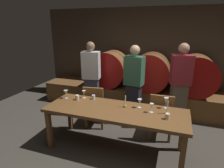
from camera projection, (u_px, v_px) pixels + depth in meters
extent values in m
plane|color=#3F3A33|center=(128.00, 162.00, 2.87)|extent=(7.95, 7.95, 0.00)
cube|color=#473A2D|center=(155.00, 57.00, 4.92)|extent=(6.11, 0.24, 2.46)
cube|color=brown|center=(149.00, 98.00, 4.71)|extent=(5.50, 0.90, 0.52)
cylinder|color=brown|center=(111.00, 68.00, 4.82)|extent=(0.88, 0.79, 0.88)
cylinder|color=#9E1411|center=(105.00, 72.00, 4.45)|extent=(0.90, 0.03, 0.90)
cylinder|color=#9E1411|center=(116.00, 65.00, 5.19)|extent=(0.90, 0.03, 0.90)
cylinder|color=#2D2D33|center=(111.00, 68.00, 4.82)|extent=(0.89, 0.04, 0.89)
cylinder|color=brown|center=(151.00, 71.00, 4.50)|extent=(0.88, 0.79, 0.88)
cylinder|color=#B21C16|center=(148.00, 75.00, 4.13)|extent=(0.90, 0.03, 0.90)
cylinder|color=#B21C16|center=(153.00, 68.00, 4.87)|extent=(0.90, 0.03, 0.90)
cylinder|color=#2D2D33|center=(151.00, 71.00, 4.50)|extent=(0.89, 0.04, 0.89)
cylinder|color=brown|center=(195.00, 75.00, 4.19)|extent=(0.88, 0.79, 0.88)
cylinder|color=maroon|center=(197.00, 79.00, 3.82)|extent=(0.90, 0.03, 0.90)
cylinder|color=maroon|center=(194.00, 71.00, 4.56)|extent=(0.90, 0.03, 0.90)
cylinder|color=#2D2D33|center=(195.00, 75.00, 4.19)|extent=(0.89, 0.04, 0.89)
cube|color=brown|center=(115.00, 111.00, 2.99)|extent=(2.26, 0.77, 0.05)
cube|color=brown|center=(49.00, 130.00, 3.13)|extent=(0.07, 0.07, 0.68)
cube|color=brown|center=(182.00, 157.00, 2.47)|extent=(0.07, 0.07, 0.68)
cube|color=brown|center=(70.00, 113.00, 3.72)|extent=(0.07, 0.07, 0.68)
cube|color=brown|center=(182.00, 132.00, 3.06)|extent=(0.07, 0.07, 0.68)
cube|color=brown|center=(96.00, 105.00, 3.86)|extent=(0.45, 0.45, 0.04)
cube|color=brown|center=(93.00, 98.00, 3.62)|extent=(0.40, 0.09, 0.42)
cube|color=brown|center=(106.00, 112.00, 4.05)|extent=(0.05, 0.05, 0.42)
cube|color=brown|center=(91.00, 111.00, 4.12)|extent=(0.05, 0.05, 0.42)
cube|color=brown|center=(102.00, 120.00, 3.73)|extent=(0.05, 0.05, 0.42)
cube|color=brown|center=(86.00, 118.00, 3.80)|extent=(0.05, 0.05, 0.42)
cube|color=brown|center=(161.00, 115.00, 3.45)|extent=(0.41, 0.41, 0.04)
cube|color=brown|center=(162.00, 107.00, 3.21)|extent=(0.40, 0.05, 0.42)
cube|color=brown|center=(170.00, 123.00, 3.62)|extent=(0.04, 0.04, 0.42)
cube|color=brown|center=(152.00, 120.00, 3.72)|extent=(0.04, 0.04, 0.42)
cube|color=brown|center=(170.00, 132.00, 3.31)|extent=(0.04, 0.04, 0.42)
cube|color=brown|center=(150.00, 129.00, 3.41)|extent=(0.04, 0.04, 0.42)
cube|color=#33384C|center=(92.00, 96.00, 4.34)|extent=(0.33, 0.25, 0.87)
cube|color=silver|center=(91.00, 65.00, 4.12)|extent=(0.42, 0.31, 0.60)
sphere|color=#8C664C|center=(90.00, 46.00, 3.99)|extent=(0.19, 0.19, 0.19)
cube|color=black|center=(133.00, 103.00, 4.03)|extent=(0.33, 0.25, 0.83)
cube|color=#336047|center=(134.00, 71.00, 3.81)|extent=(0.42, 0.30, 0.59)
sphere|color=#D8A884|center=(135.00, 50.00, 3.69)|extent=(0.20, 0.20, 0.20)
cube|color=brown|center=(177.00, 106.00, 3.77)|extent=(0.34, 0.27, 0.92)
cube|color=maroon|center=(181.00, 70.00, 3.55)|extent=(0.43, 0.33, 0.57)
sphere|color=tan|center=(184.00, 48.00, 3.43)|extent=(0.20, 0.20, 0.20)
cylinder|color=olive|center=(125.00, 106.00, 3.06)|extent=(0.05, 0.05, 0.02)
cylinder|color=#EDE5CC|center=(125.00, 101.00, 3.03)|extent=(0.02, 0.02, 0.17)
cone|color=yellow|center=(125.00, 95.00, 3.00)|extent=(0.01, 0.01, 0.02)
cylinder|color=olive|center=(167.00, 113.00, 2.83)|extent=(0.05, 0.05, 0.02)
cylinder|color=#EDE5CC|center=(167.00, 107.00, 2.80)|extent=(0.02, 0.02, 0.18)
cone|color=yellow|center=(168.00, 100.00, 2.77)|extent=(0.01, 0.01, 0.02)
cylinder|color=silver|center=(66.00, 98.00, 3.43)|extent=(0.06, 0.06, 0.00)
cylinder|color=silver|center=(66.00, 96.00, 3.42)|extent=(0.01, 0.01, 0.08)
cone|color=silver|center=(66.00, 92.00, 3.39)|extent=(0.08, 0.08, 0.08)
cylinder|color=silver|center=(84.00, 98.00, 3.45)|extent=(0.06, 0.06, 0.00)
cylinder|color=silver|center=(84.00, 96.00, 3.44)|extent=(0.01, 0.01, 0.06)
cone|color=silver|center=(84.00, 92.00, 3.42)|extent=(0.07, 0.07, 0.08)
cylinder|color=white|center=(139.00, 107.00, 3.04)|extent=(0.06, 0.06, 0.00)
cylinder|color=white|center=(139.00, 105.00, 3.03)|extent=(0.01, 0.01, 0.07)
cone|color=white|center=(140.00, 101.00, 3.01)|extent=(0.07, 0.07, 0.07)
cylinder|color=white|center=(151.00, 112.00, 2.87)|extent=(0.06, 0.06, 0.00)
cylinder|color=white|center=(151.00, 110.00, 2.86)|extent=(0.01, 0.01, 0.07)
cone|color=white|center=(152.00, 106.00, 2.84)|extent=(0.07, 0.07, 0.07)
cylinder|color=white|center=(165.00, 108.00, 3.02)|extent=(0.06, 0.06, 0.00)
cylinder|color=white|center=(166.00, 105.00, 3.01)|extent=(0.01, 0.01, 0.08)
cone|color=white|center=(166.00, 100.00, 2.98)|extent=(0.08, 0.08, 0.09)
cylinder|color=beige|center=(77.00, 97.00, 3.35)|extent=(0.07, 0.07, 0.09)
cylinder|color=silver|center=(93.00, 97.00, 3.38)|extent=(0.06, 0.06, 0.08)
cylinder|color=beige|center=(167.00, 116.00, 2.65)|extent=(0.07, 0.07, 0.08)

